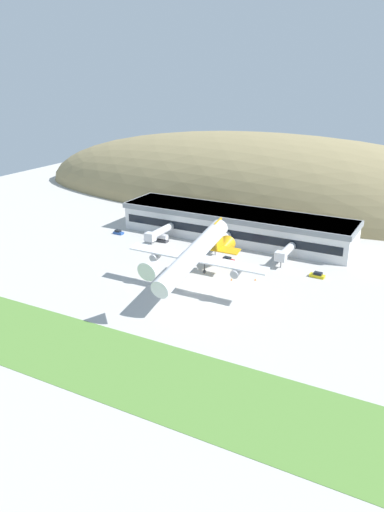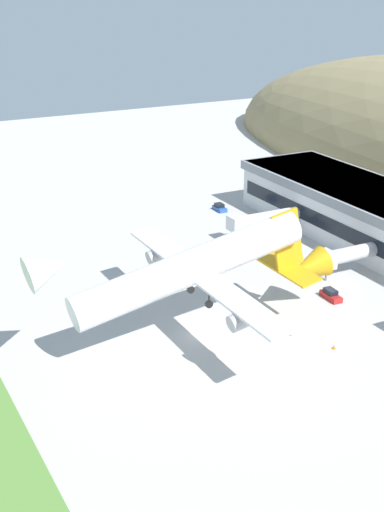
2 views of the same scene
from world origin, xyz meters
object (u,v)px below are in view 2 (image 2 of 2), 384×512
jetway_1 (343,256)px  fuel_truck (265,228)px  service_car_2 (220,208)px  traffic_cone_1 (334,347)px  cargo_airplane (195,268)px  jetway_0 (261,219)px  service_car_1 (331,295)px  traffic_cone_0 (290,333)px

jetway_1 → fuel_truck: size_ratio=1.70×
jetway_1 → service_car_2: 42.11m
traffic_cone_1 → cargo_airplane: bearing=-126.7°
jetway_0 → cargo_airplane: 44.31m
traffic_cone_1 → fuel_truck: bearing=158.8°
fuel_truck → traffic_cone_1: (43.84, -16.99, -1.18)m
service_car_1 → traffic_cone_1: service_car_1 is taller
service_car_1 → traffic_cone_0: size_ratio=7.59×
jetway_1 → traffic_cone_0: jetway_1 is taller
cargo_airplane → fuel_truck: bearing=134.2°
fuel_truck → jetway_0: bearing=-60.6°
jetway_0 → service_car_2: jetway_0 is taller
traffic_cone_1 → jetway_1: bearing=139.2°
jetway_0 → traffic_cone_1: size_ratio=27.09×
jetway_0 → cargo_airplane: bearing=-45.1°
jetway_0 → service_car_1: 29.95m
jetway_1 → traffic_cone_1: bearing=-40.8°
cargo_airplane → fuel_truck: cargo_airplane is taller
jetway_0 → fuel_truck: 3.36m
traffic_cone_0 → jetway_1: bearing=123.7°
jetway_1 → cargo_airplane: (7.87, -32.97, 7.04)m
fuel_truck → traffic_cone_0: 42.70m
cargo_airplane → fuel_truck: size_ratio=6.66×
jetway_1 → fuel_truck: (-24.08, -0.06, -2.53)m
jetway_0 → jetway_1: size_ratio=1.31×
jetway_0 → service_car_1: (29.31, -5.17, -3.31)m
cargo_airplane → service_car_1: size_ratio=10.68×
traffic_cone_1 → service_car_2: bearing=164.9°
jetway_0 → traffic_cone_0: bearing=-26.6°
jetway_1 → service_car_2: jetway_1 is taller
traffic_cone_1 → traffic_cone_0: bearing=-152.7°
cargo_airplane → service_car_1: cargo_airplane is taller
service_car_2 → fuel_truck: (17.90, 0.35, 0.79)m
service_car_1 → fuel_truck: 31.22m
jetway_0 → traffic_cone_0: 41.01m
service_car_2 → traffic_cone_1: 63.94m
service_car_1 → jetway_0: bearing=170.0°
jetway_0 → cargo_airplane: (30.87, -30.99, 7.03)m
traffic_cone_0 → traffic_cone_1: size_ratio=1.00×
jetway_1 → cargo_airplane: cargo_airplane is taller
service_car_2 → traffic_cone_0: (55.50, -19.85, -0.38)m
service_car_1 → traffic_cone_0: (7.21, -13.11, -0.40)m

